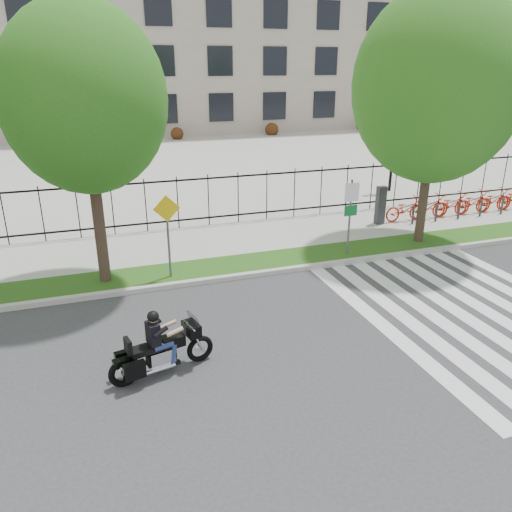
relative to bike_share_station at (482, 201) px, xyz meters
name	(u,v)px	position (x,y,z in m)	size (l,w,h in m)	color
ground	(305,344)	(-11.40, -7.20, -0.63)	(120.00, 120.00, 0.00)	#343437
curb	(250,275)	(-11.40, -3.10, -0.56)	(60.00, 0.20, 0.15)	#B0AFA6
grass_verge	(241,265)	(-11.40, -2.25, -0.56)	(60.00, 1.50, 0.15)	#204912
sidewalk	(221,240)	(-11.40, 0.25, -0.56)	(60.00, 3.50, 0.15)	#AFADA4
plaza	(153,159)	(-11.40, 17.80, -0.58)	(80.00, 34.00, 0.10)	#AFADA4
crosswalk_stripes	(474,312)	(-6.57, -7.20, -0.63)	(5.70, 8.00, 0.01)	silver
iron_fence	(209,200)	(-11.40, 2.00, 0.52)	(30.00, 0.06, 2.00)	black
office_building	(116,20)	(-11.40, 37.72, 9.33)	(60.00, 21.90, 20.15)	#9E9280
lamp_post_right	(395,128)	(-1.40, 4.80, 2.57)	(1.06, 0.70, 4.25)	black
street_tree_1	(84,99)	(-15.57, -2.25, 4.59)	(4.28, 4.28, 7.54)	#35291D
street_tree_2	(437,86)	(-4.76, -2.25, 4.78)	(5.44, 5.44, 8.40)	#35291D
bike_share_station	(482,201)	(0.00, 0.00, 0.00)	(9.99, 0.86, 1.50)	#2D2D33
sign_pole_regulatory	(351,208)	(-7.81, -2.62, 1.11)	(0.50, 0.09, 2.50)	#59595B
sign_pole_warning	(168,226)	(-13.71, -2.62, 1.11)	(0.78, 0.09, 2.49)	#59595B
motorcycle_rider	(162,348)	(-14.69, -7.29, -0.04)	(2.28, 0.96, 1.78)	black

